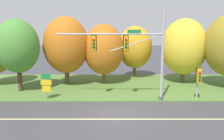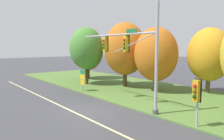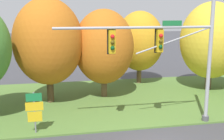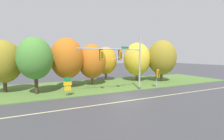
% 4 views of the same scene
% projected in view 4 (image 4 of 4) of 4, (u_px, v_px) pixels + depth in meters
% --- Properties ---
extents(ground_plane, '(160.00, 160.00, 0.00)m').
position_uv_depth(ground_plane, '(124.00, 98.00, 17.10)').
color(ground_plane, '#3D3D42').
extents(lane_stripe, '(36.00, 0.16, 0.01)m').
position_uv_depth(lane_stripe, '(130.00, 101.00, 16.01)').
color(lane_stripe, beige).
rests_on(lane_stripe, ground).
extents(grass_verge, '(48.00, 11.50, 0.10)m').
position_uv_depth(grass_verge, '(100.00, 85.00, 24.59)').
color(grass_verge, '#517533').
rests_on(grass_verge, ground).
extents(traffic_signal_mast, '(8.93, 0.49, 7.57)m').
position_uv_depth(traffic_signal_mast, '(125.00, 59.00, 19.89)').
color(traffic_signal_mast, '#9EA0A5').
rests_on(traffic_signal_mast, grass_verge).
extents(pedestrian_signal_near_kerb, '(0.46, 0.55, 2.80)m').
position_uv_depth(pedestrian_signal_near_kerb, '(157.00, 74.00, 22.17)').
color(pedestrian_signal_near_kerb, '#9EA0A5').
rests_on(pedestrian_signal_near_kerb, grass_verge).
extents(route_sign_post, '(0.92, 0.08, 2.25)m').
position_uv_depth(route_sign_post, '(68.00, 85.00, 17.30)').
color(route_sign_post, slate).
rests_on(route_sign_post, grass_verge).
extents(tree_nearest_road, '(4.35, 4.35, 6.69)m').
position_uv_depth(tree_nearest_road, '(4.00, 62.00, 18.96)').
color(tree_nearest_road, '#4C3823').
rests_on(tree_nearest_road, grass_verge).
extents(tree_left_of_mast, '(4.09, 4.09, 6.95)m').
position_uv_depth(tree_left_of_mast, '(35.00, 58.00, 18.07)').
color(tree_left_of_mast, '#423021').
rests_on(tree_left_of_mast, grass_verge).
extents(tree_behind_signpost, '(4.82, 4.82, 7.36)m').
position_uv_depth(tree_behind_signpost, '(67.00, 58.00, 22.13)').
color(tree_behind_signpost, '#4C3823').
rests_on(tree_behind_signpost, grass_verge).
extents(tree_mid_verge, '(4.45, 4.45, 6.60)m').
position_uv_depth(tree_mid_verge, '(92.00, 61.00, 24.37)').
color(tree_mid_verge, brown).
rests_on(tree_mid_verge, grass_verge).
extents(tree_tall_centre, '(4.25, 4.25, 6.48)m').
position_uv_depth(tree_tall_centre, '(106.00, 61.00, 29.12)').
color(tree_tall_centre, brown).
rests_on(tree_tall_centre, grass_verge).
extents(tree_right_far, '(5.02, 5.02, 7.21)m').
position_uv_depth(tree_right_far, '(137.00, 59.00, 28.46)').
color(tree_right_far, brown).
rests_on(tree_right_far, grass_verge).
extents(tree_furthest_back, '(5.15, 5.15, 7.64)m').
position_uv_depth(tree_furthest_back, '(162.00, 58.00, 27.92)').
color(tree_furthest_back, brown).
rests_on(tree_furthest_back, grass_verge).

